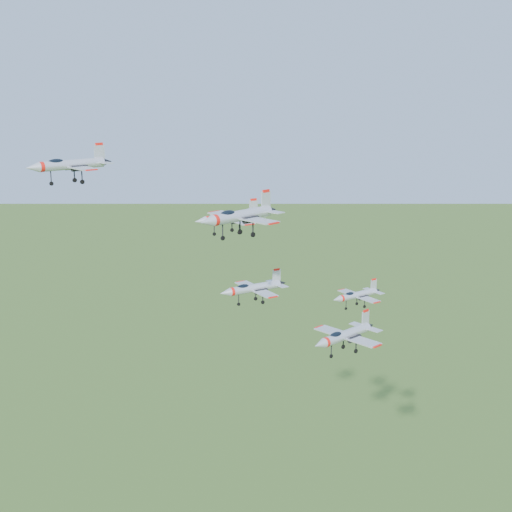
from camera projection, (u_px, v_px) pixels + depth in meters
jet_lead at (69, 164)px, 99.22m from camera, size 13.04×10.89×3.49m
jet_left_high at (229, 218)px, 107.92m from camera, size 12.05×9.90×3.23m
jet_right_high at (239, 216)px, 89.76m from camera, size 13.12×11.08×3.54m
jet_left_low at (253, 288)px, 113.16m from camera, size 12.18×10.00×3.27m
jet_right_low at (344, 335)px, 106.99m from camera, size 13.67×11.51×3.68m
jet_trail at (357, 295)px, 125.10m from camera, size 11.12×9.17×2.97m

